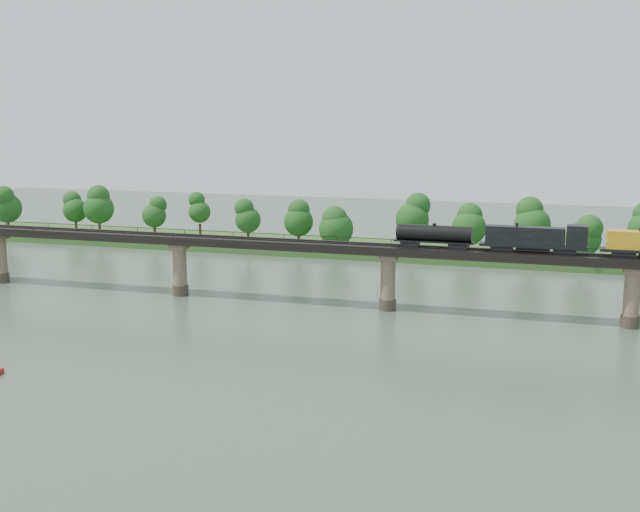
# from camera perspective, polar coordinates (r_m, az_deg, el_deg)

# --- Properties ---
(ground) EXTENTS (400.00, 400.00, 0.00)m
(ground) POSITION_cam_1_polar(r_m,az_deg,el_deg) (113.74, 1.73, -7.45)
(ground) COLOR #374739
(ground) RESTS_ON ground
(far_bank) EXTENTS (300.00, 24.00, 1.60)m
(far_bank) POSITION_cam_1_polar(r_m,az_deg,el_deg) (194.68, 8.11, 0.28)
(far_bank) COLOR #2E5321
(far_bank) RESTS_ON ground
(bridge) EXTENTS (236.00, 30.00, 11.50)m
(bridge) POSITION_cam_1_polar(r_m,az_deg,el_deg) (140.58, 4.85, -1.68)
(bridge) COLOR #473A2D
(bridge) RESTS_ON ground
(bridge_superstructure) EXTENTS (220.00, 4.90, 0.75)m
(bridge_superstructure) POSITION_cam_1_polar(r_m,az_deg,el_deg) (139.39, 4.89, 0.87)
(bridge_superstructure) COLOR black
(bridge_superstructure) RESTS_ON bridge
(far_treeline) EXTENTS (289.06, 17.54, 13.60)m
(far_treeline) POSITION_cam_1_polar(r_m,az_deg,el_deg) (190.40, 5.52, 2.55)
(far_treeline) COLOR #382619
(far_treeline) RESTS_ON far_bank
(freight_train) EXTENTS (69.96, 2.73, 4.82)m
(freight_train) POSITION_cam_1_polar(r_m,az_deg,el_deg) (136.70, 20.33, 0.91)
(freight_train) COLOR black
(freight_train) RESTS_ON bridge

